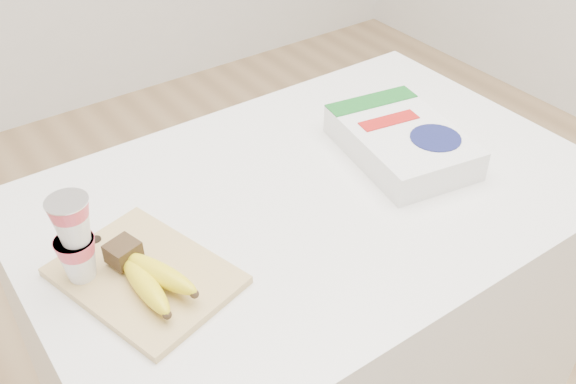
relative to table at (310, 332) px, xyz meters
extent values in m
cube|color=white|center=(0.00, 0.00, 0.00)|extent=(1.08, 0.72, 0.81)
cube|color=tan|center=(-0.36, -0.03, 0.41)|extent=(0.27, 0.32, 0.01)
cube|color=#382816|center=(-0.38, 0.01, 0.44)|extent=(0.06, 0.06, 0.03)
ellipsoid|color=yellow|center=(-0.38, -0.07, 0.44)|extent=(0.04, 0.16, 0.05)
sphere|color=#382816|center=(-0.38, -0.15, 0.44)|extent=(0.01, 0.01, 0.01)
ellipsoid|color=yellow|center=(-0.35, -0.07, 0.44)|extent=(0.08, 0.16, 0.05)
sphere|color=#382816|center=(-0.33, -0.14, 0.44)|extent=(0.01, 0.01, 0.01)
cylinder|color=silver|center=(-0.44, 0.02, 0.57)|extent=(0.06, 0.06, 0.00)
cube|color=white|center=(0.22, -0.01, 0.44)|extent=(0.25, 0.32, 0.06)
cube|color=#166521|center=(0.24, 0.11, 0.47)|extent=(0.20, 0.09, 0.00)
cylinder|color=#14194B|center=(0.24, -0.07, 0.47)|extent=(0.11, 0.11, 0.00)
cube|color=#B01614|center=(0.21, 0.03, 0.47)|extent=(0.13, 0.06, 0.00)
camera|label=1|loc=(-0.60, -0.76, 1.15)|focal=40.00mm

